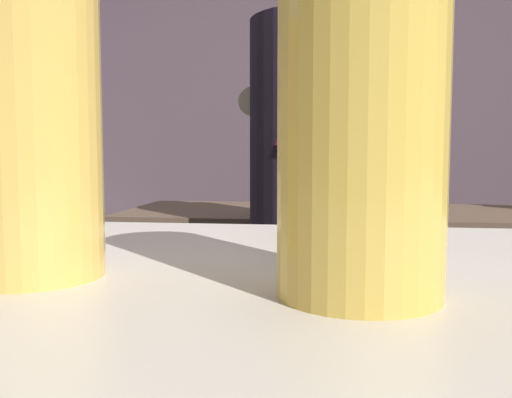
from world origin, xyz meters
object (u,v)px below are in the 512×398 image
object	(u,v)px
bartender	(313,203)
mixing_bowl	(290,201)
pint_glass_near	(31,120)
pint_glass_far	(365,120)
chefs_knife	(399,211)
bottle_vinegar	(363,143)
bottle_hot_sauce	(311,144)
bottle_olive_oil	(405,142)

from	to	relation	value
bartender	mixing_bowl	world-z (taller)	bartender
pint_glass_near	pint_glass_far	size ratio (longest dim) A/B	1.03
chefs_knife	pint_glass_near	distance (m)	1.66
pint_glass_near	bottle_vinegar	distance (m)	2.90
bottle_hot_sauce	mixing_bowl	bearing A→B (deg)	-92.05
mixing_bowl	bottle_hot_sauce	bearing A→B (deg)	87.95
chefs_knife	pint_glass_near	xyz separation A→B (m)	(-0.39, -1.60, 0.21)
bartender	bottle_vinegar	xyz separation A→B (m)	(0.24, 1.69, 0.20)
mixing_bowl	chefs_knife	size ratio (longest dim) A/B	0.77
bartender	chefs_knife	world-z (taller)	bartender
pint_glass_near	pint_glass_far	xyz separation A→B (m)	(0.16, -0.02, -0.00)
bottle_hot_sauce	bottle_olive_oil	bearing A→B (deg)	-1.98
bottle_olive_oil	chefs_knife	bearing A→B (deg)	-98.80
mixing_bowl	pint_glass_near	distance (m)	1.71
chefs_knife	bottle_vinegar	bearing A→B (deg)	82.76
mixing_bowl	pint_glass_far	size ratio (longest dim) A/B	1.21
mixing_bowl	bottle_hot_sauce	world-z (taller)	bottle_hot_sauce
chefs_knife	bottle_olive_oil	bearing A→B (deg)	72.35
pint_glass_near	bottle_vinegar	bearing A→B (deg)	82.92
chefs_knife	bottle_olive_oil	xyz separation A→B (m)	(0.20, 1.32, 0.26)
pint_glass_far	bottle_olive_oil	distance (m)	2.97
chefs_knife	bottle_hot_sauce	size ratio (longest dim) A/B	1.06
bottle_vinegar	bottle_olive_oil	world-z (taller)	bottle_olive_oil
mixing_bowl	pint_glass_far	xyz separation A→B (m)	(0.14, -1.72, 0.18)
bartender	pint_glass_near	bearing A→B (deg)	-177.57
mixing_bowl	bottle_vinegar	xyz separation A→B (m)	(0.34, 1.18, 0.24)
pint_glass_near	bottle_vinegar	world-z (taller)	bottle_vinegar
bartender	bottle_olive_oil	world-z (taller)	bartender
bottle_vinegar	bottle_hot_sauce	bearing A→B (deg)	169.45
pint_glass_near	bottle_olive_oil	bearing A→B (deg)	78.42
chefs_knife	bottle_olive_oil	distance (m)	1.36
bartender	pint_glass_near	distance (m)	1.21
pint_glass_near	bottle_vinegar	xyz separation A→B (m)	(0.36, 2.88, 0.05)
chefs_knife	pint_glass_far	distance (m)	1.65
bartender	bottle_olive_oil	size ratio (longest dim) A/B	6.58
bottle_vinegar	bottle_olive_oil	size ratio (longest dim) A/B	0.96
pint_glass_near	bottle_olive_oil	size ratio (longest dim) A/B	0.62
pint_glass_far	bottle_hot_sauce	world-z (taller)	bottle_hot_sauce
mixing_bowl	bottle_hot_sauce	xyz separation A→B (m)	(0.04, 1.23, 0.23)
pint_glass_near	mixing_bowl	bearing A→B (deg)	89.32
bottle_olive_oil	pint_glass_far	bearing A→B (deg)	-98.46
bartender	mixing_bowl	distance (m)	0.52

